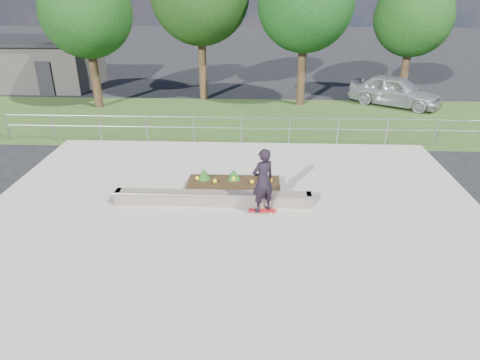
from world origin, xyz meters
name	(u,v)px	position (x,y,z in m)	size (l,w,h in m)	color
ground	(230,241)	(0.00, 0.00, 0.00)	(120.00, 120.00, 0.00)	black
grass_verge	(244,119)	(0.00, 11.00, 0.01)	(30.00, 8.00, 0.02)	#2D471C
concrete_slab	(230,240)	(0.00, 0.00, 0.03)	(15.00, 15.00, 0.06)	#A09A8E
fence	(241,126)	(0.00, 7.50, 0.77)	(20.06, 0.06, 1.20)	gray
building	(31,63)	(-14.00, 18.00, 1.51)	(8.40, 5.40, 3.00)	#312E2C
tree_far_left	(86,12)	(-8.00, 13.00, 4.85)	(4.55, 4.55, 7.15)	#301F13
tree_mid_right	(306,4)	(3.00, 14.00, 5.23)	(4.90, 4.90, 7.70)	#302113
tree_far_right	(413,18)	(9.00, 15.50, 4.48)	(4.20, 4.20, 6.60)	#372416
grind_ledge	(213,198)	(-0.65, 1.95, 0.26)	(6.00, 0.44, 0.43)	brown
planter_bed	(234,184)	(-0.07, 3.05, 0.24)	(3.00, 1.20, 0.61)	black
skateboarder	(263,181)	(0.85, 1.48, 1.10)	(0.84, 0.76, 2.01)	silver
parked_car	(395,91)	(8.15, 14.03, 0.83)	(1.96, 4.86, 1.66)	#A8ADB2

